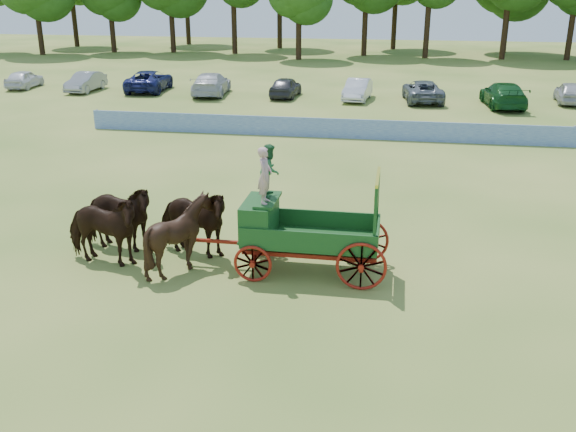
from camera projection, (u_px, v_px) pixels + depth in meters
The scene contains 8 objects.
ground at pixel (278, 286), 17.72m from camera, with size 160.00×160.00×0.00m, color #ABA24D.
horse_lead_left at pixel (102, 230), 18.71m from camera, with size 1.19×2.60×2.20m, color black.
horse_lead_right at pixel (117, 217), 19.73m from camera, with size 1.19×2.60×2.20m, color black.
horse_wheel_left at pixel (180, 235), 18.33m from camera, with size 1.78×2.00×2.20m, color black.
horse_wheel_right at pixel (192, 222), 19.34m from camera, with size 1.19×2.60×2.20m, color black.
farm_dray at pixel (286, 218), 18.20m from camera, with size 6.00×2.00×3.73m.
sponsor_banner at pixel (321, 128), 34.34m from camera, with size 26.00×0.08×1.05m, color #1D42A1.
parked_cars at pixel (293, 87), 46.10m from camera, with size 42.66×8.06×1.63m.
Camera 1 is at (2.98, -15.68, 7.94)m, focal length 40.00 mm.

